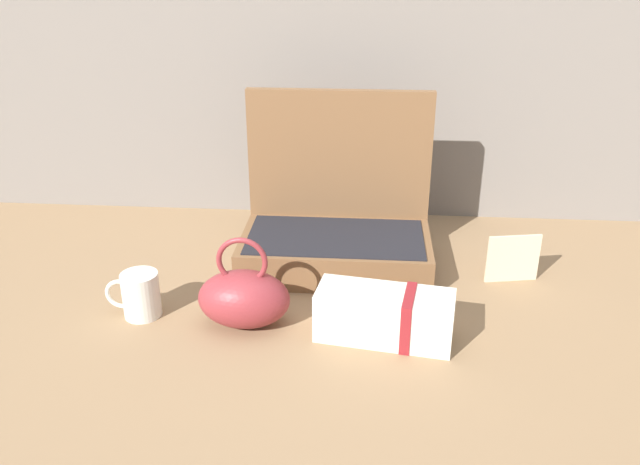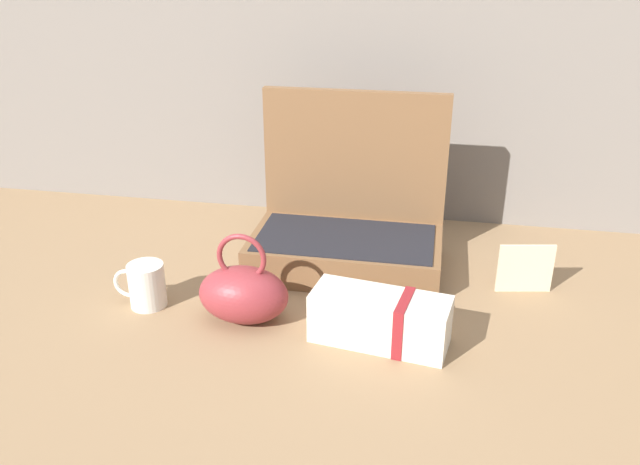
{
  "view_description": "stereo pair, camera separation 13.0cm",
  "coord_description": "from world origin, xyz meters",
  "px_view_note": "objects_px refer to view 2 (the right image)",
  "views": [
    {
      "loc": [
        0.11,
        -1.2,
        0.73
      ],
      "look_at": [
        0.02,
        -0.02,
        0.19
      ],
      "focal_mm": 36.49,
      "sensor_mm": 36.0,
      "label": 1
    },
    {
      "loc": [
        0.24,
        -1.18,
        0.73
      ],
      "look_at": [
        0.02,
        -0.02,
        0.19
      ],
      "focal_mm": 36.49,
      "sensor_mm": 36.0,
      "label": 2
    }
  ],
  "objects_px": {
    "teal_pouch_handbag": "(243,293)",
    "coffee_mug": "(146,285)",
    "open_suitcase": "(348,228)",
    "info_card_left": "(525,268)",
    "cream_toiletry_bag": "(382,319)"
  },
  "relations": [
    {
      "from": "teal_pouch_handbag",
      "to": "coffee_mug",
      "type": "height_order",
      "value": "teal_pouch_handbag"
    },
    {
      "from": "open_suitcase",
      "to": "info_card_left",
      "type": "xyz_separation_m",
      "value": [
        0.41,
        -0.07,
        -0.04
      ]
    },
    {
      "from": "open_suitcase",
      "to": "coffee_mug",
      "type": "height_order",
      "value": "open_suitcase"
    },
    {
      "from": "teal_pouch_handbag",
      "to": "info_card_left",
      "type": "height_order",
      "value": "teal_pouch_handbag"
    },
    {
      "from": "cream_toiletry_bag",
      "to": "coffee_mug",
      "type": "bearing_deg",
      "value": 174.86
    },
    {
      "from": "teal_pouch_handbag",
      "to": "cream_toiletry_bag",
      "type": "xyz_separation_m",
      "value": [
        0.29,
        -0.03,
        -0.01
      ]
    },
    {
      "from": "cream_toiletry_bag",
      "to": "info_card_left",
      "type": "xyz_separation_m",
      "value": [
        0.29,
        0.26,
        0.01
      ]
    },
    {
      "from": "open_suitcase",
      "to": "teal_pouch_handbag",
      "type": "bearing_deg",
      "value": -119.61
    },
    {
      "from": "info_card_left",
      "to": "teal_pouch_handbag",
      "type": "bearing_deg",
      "value": -168.88
    },
    {
      "from": "open_suitcase",
      "to": "cream_toiletry_bag",
      "type": "xyz_separation_m",
      "value": [
        0.12,
        -0.33,
        -0.04
      ]
    },
    {
      "from": "open_suitcase",
      "to": "teal_pouch_handbag",
      "type": "height_order",
      "value": "open_suitcase"
    },
    {
      "from": "teal_pouch_handbag",
      "to": "info_card_left",
      "type": "xyz_separation_m",
      "value": [
        0.58,
        0.23,
        -0.01
      ]
    },
    {
      "from": "cream_toiletry_bag",
      "to": "coffee_mug",
      "type": "height_order",
      "value": "cream_toiletry_bag"
    },
    {
      "from": "cream_toiletry_bag",
      "to": "teal_pouch_handbag",
      "type": "bearing_deg",
      "value": 174.66
    },
    {
      "from": "teal_pouch_handbag",
      "to": "coffee_mug",
      "type": "bearing_deg",
      "value": 175.1
    }
  ]
}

